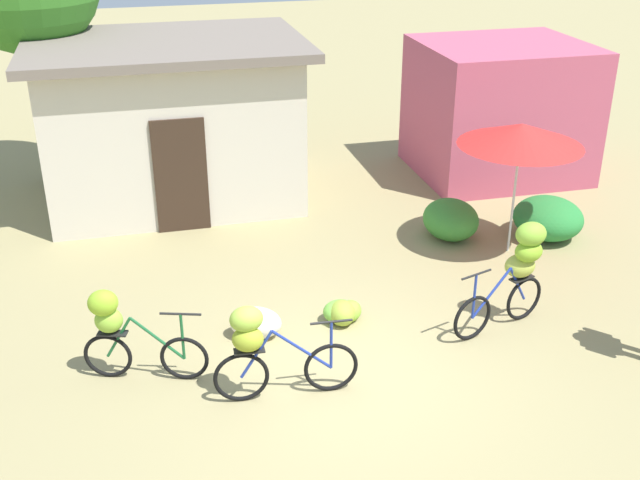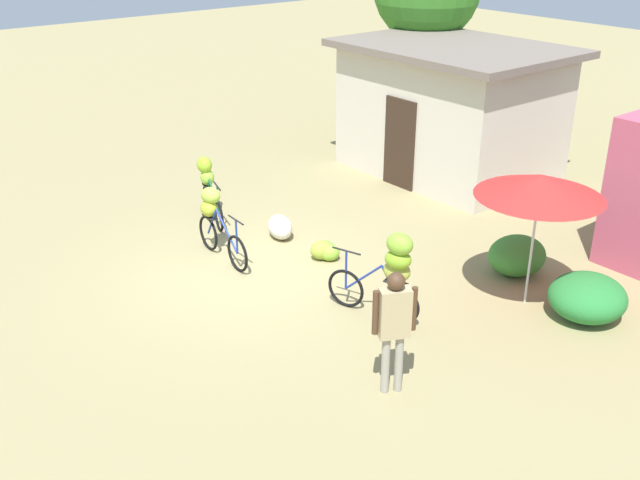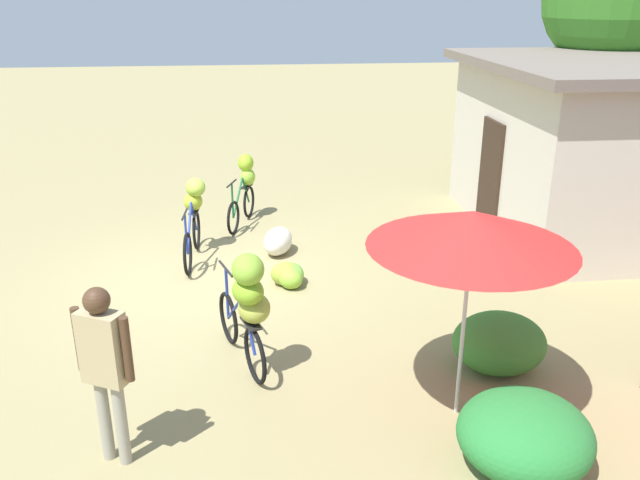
{
  "view_description": "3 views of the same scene",
  "coord_description": "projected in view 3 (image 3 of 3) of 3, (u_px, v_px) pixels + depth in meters",
  "views": [
    {
      "loc": [
        -2.24,
        -7.68,
        5.72
      ],
      "look_at": [
        0.05,
        1.4,
        1.25
      ],
      "focal_mm": 43.83,
      "sensor_mm": 36.0,
      "label": 1
    },
    {
      "loc": [
        9.62,
        -6.27,
        5.88
      ],
      "look_at": [
        0.92,
        0.73,
        0.73
      ],
      "focal_mm": 41.42,
      "sensor_mm": 36.0,
      "label": 2
    },
    {
      "loc": [
        9.02,
        0.79,
        4.05
      ],
      "look_at": [
        1.22,
        1.66,
        1.03
      ],
      "focal_mm": 36.49,
      "sensor_mm": 36.0,
      "label": 3
    }
  ],
  "objects": [
    {
      "name": "hedge_bush_front_right",
      "position": [
        525.0,
        435.0,
        5.78
      ],
      "size": [
        1.17,
        1.21,
        0.7
      ],
      "primitive_type": "ellipsoid",
      "color": "#287D36",
      "rests_on": "ground"
    },
    {
      "name": "ground_plane",
      "position": [
        201.0,
        279.0,
        9.74
      ],
      "size": [
        60.0,
        60.0,
        0.0
      ],
      "primitive_type": "plane",
      "color": "#94885A"
    },
    {
      "name": "bicycle_leftmost",
      "position": [
        245.0,
        184.0,
        11.97
      ],
      "size": [
        1.5,
        0.56,
        1.23
      ],
      "color": "black",
      "rests_on": "ground"
    },
    {
      "name": "market_umbrella",
      "position": [
        472.0,
        229.0,
        5.96
      ],
      "size": [
        1.96,
        1.96,
        2.18
      ],
      "color": "beige",
      "rests_on": "ground"
    },
    {
      "name": "person_vendor",
      "position": [
        104.0,
        358.0,
        5.62
      ],
      "size": [
        0.36,
        0.53,
        1.75
      ],
      "color": "gray",
      "rests_on": "ground"
    },
    {
      "name": "produce_sack",
      "position": [
        278.0,
        241.0,
        10.61
      ],
      "size": [
        0.81,
        0.65,
        0.44
      ],
      "primitive_type": "ellipsoid",
      "rotation": [
        0.0,
        0.0,
        2.8
      ],
      "color": "silver",
      "rests_on": "ground"
    },
    {
      "name": "tree_behind_building",
      "position": [
        613.0,
        1.0,
        12.75
      ],
      "size": [
        2.71,
        2.71,
        5.26
      ],
      "color": "brown",
      "rests_on": "ground"
    },
    {
      "name": "bicycle_center_loaded",
      "position": [
        248.0,
        301.0,
        7.04
      ],
      "size": [
        1.54,
        0.65,
        1.5
      ],
      "color": "black",
      "rests_on": "ground"
    },
    {
      "name": "bicycle_near_pile",
      "position": [
        193.0,
        212.0,
        10.4
      ],
      "size": [
        1.73,
        0.41,
        1.24
      ],
      "color": "black",
      "rests_on": "ground"
    },
    {
      "name": "banana_pile_on_ground",
      "position": [
        289.0,
        275.0,
        9.49
      ],
      "size": [
        0.62,
        0.54,
        0.35
      ],
      "color": "#8FA935",
      "rests_on": "ground"
    },
    {
      "name": "building_low",
      "position": [
        581.0,
        147.0,
        11.27
      ],
      "size": [
        4.93,
        3.66,
        2.98
      ],
      "color": "beige",
      "rests_on": "ground"
    },
    {
      "name": "hedge_bush_front_left",
      "position": [
        499.0,
        343.0,
        7.32
      ],
      "size": [
        0.92,
        1.06,
        0.67
      ],
      "primitive_type": "ellipsoid",
      "color": "#398230",
      "rests_on": "ground"
    }
  ]
}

